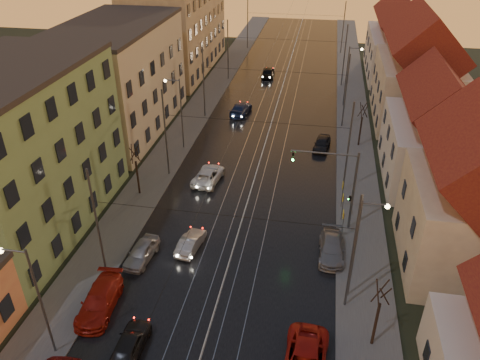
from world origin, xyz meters
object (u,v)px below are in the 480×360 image
Objects in this scene: street_lamp_2 at (178,107)px; driving_car_4 at (268,72)px; parked_left_2 at (100,301)px; street_lamp_0 at (33,293)px; driving_car_1 at (191,242)px; driving_car_3 at (241,109)px; parked_right_2 at (322,143)px; street_lamp_1 at (361,241)px; driving_car_0 at (130,344)px; parked_right_1 at (331,248)px; street_lamp_3 at (349,71)px; traffic_light_mast at (342,181)px; driving_car_2 at (208,175)px; parked_left_3 at (141,252)px.

street_lamp_2 reaches higher than driving_car_4.
street_lamp_0 is at bearing -116.05° from parked_left_2.
driving_car_1 is 43.30m from driving_car_4.
parked_right_2 is at bearing 148.02° from driving_car_3.
street_lamp_0 is 1.00× the size of street_lamp_1.
parked_right_2 is at bearing -110.31° from driving_car_0.
parked_right_1 is at bearing 36.29° from street_lamp_0.
street_lamp_0 is 1.00× the size of street_lamp_3.
driving_car_1 is 0.81× the size of parked_right_1.
driving_car_1 is (5.80, -16.93, -4.27)m from street_lamp_2.
street_lamp_1 is at bearing -152.45° from driving_car_0.
parked_right_1 is 1.18× the size of parked_right_2.
traffic_light_mast reaches higher than parked_left_2.
parked_right_2 is at bearing 96.48° from traffic_light_mast.
driving_car_2 is (-1.10, 10.43, 0.05)m from driving_car_1.
street_lamp_0 is 54.90m from driving_car_4.
traffic_light_mast is 1.79× the size of parked_left_3.
parked_left_2 is at bearing -42.65° from driving_car_0.
street_lamp_1 is 16.37m from parked_left_3.
driving_car_2 is at bearing -90.30° from driving_car_0.
street_lamp_0 is at bearing 9.05° from driving_car_0.
street_lamp_1 reaches higher than driving_car_1.
traffic_light_mast is at bearing 124.16° from driving_car_3.
street_lamp_0 reaches higher than parked_left_3.
driving_car_1 is (-12.41, 3.07, -4.27)m from street_lamp_1.
driving_car_4 is (6.39, 26.37, -4.11)m from street_lamp_2.
street_lamp_2 is 1.56× the size of parked_left_2.
street_lamp_0 is 1.00× the size of street_lamp_2.
driving_car_3 is 1.26× the size of parked_right_2.
driving_car_1 is 0.82× the size of driving_car_4.
parked_right_1 is (10.31, -42.11, -0.10)m from driving_car_4.
parked_left_3 reaches higher than driving_car_1.
street_lamp_0 is 2.13× the size of driving_car_1.
parked_left_2 reaches higher than driving_car_2.
parked_right_1 is at bearing 109.43° from street_lamp_1.
street_lamp_2 is (-18.21, 20.00, 0.00)m from street_lamp_1.
driving_car_0 is (-13.38, -43.18, -4.19)m from street_lamp_3.
parked_right_2 is at bearing -101.60° from street_lamp_3.
driving_car_4 is at bearing 90.56° from parked_left_3.
street_lamp_0 is 2.02× the size of parked_right_2.
street_lamp_3 reaches higher than driving_car_1.
driving_car_0 is at bearing -136.85° from parked_right_1.
street_lamp_0 and street_lamp_1 have the same top height.
street_lamp_3 is 1.99× the size of parked_left_3.
driving_car_2 is (4.70, 21.51, -4.22)m from street_lamp_0.
driving_car_0 is 0.85× the size of driving_car_2.
driving_car_0 is at bearing 91.86° from driving_car_1.
parked_right_1 is at bearing 148.88° from driving_car_2.
driving_car_1 is at bearing 97.87° from driving_car_3.
street_lamp_0 is 1.72× the size of parked_right_1.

